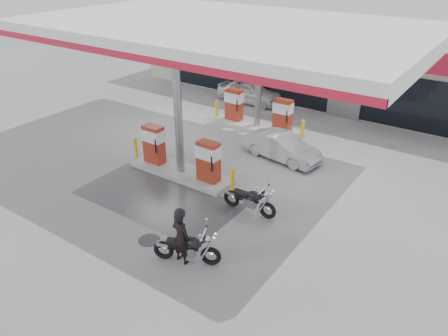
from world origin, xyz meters
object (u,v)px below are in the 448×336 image
Objects in this scene: attendant at (240,90)px; parked_car_left at (226,72)px; biker_main at (181,237)px; pump_island_near at (180,159)px; pump_island_far at (257,115)px; parked_motorcycle at (250,201)px; main_motorcycle at (188,249)px; sedan_white at (249,92)px; hatchback_silver at (282,147)px.

parked_car_left is (-3.13, 3.20, -0.14)m from attendant.
pump_island_near is at bearing -44.32° from biker_main.
pump_island_far is 3.19× the size of attendant.
attendant reaches higher than parked_car_left.
attendant reaches higher than parked_motorcycle.
parked_car_left is at bearing 125.38° from parked_motorcycle.
attendant is at bearing 135.72° from pump_island_far.
main_motorcycle is at bearing -165.38° from attendant.
parked_car_left is at bearing -53.87° from biker_main.
biker_main is 14.45m from attendant.
parked_motorcycle is at bearing -88.94° from biker_main.
pump_island_near reaches higher than attendant.
parked_car_left reaches higher than sedan_white.
hatchback_silver is at bearing 101.96° from parked_motorcycle.
parked_motorcycle is 0.54× the size of sedan_white.
parked_motorcycle is (0.10, 3.30, 0.00)m from main_motorcycle.
biker_main is at bearing -96.64° from parked_motorcycle.
biker_main is 1.06× the size of attendant.
main_motorcycle is 0.50× the size of sedan_white.
sedan_white is (-6.21, 9.99, 0.18)m from parked_motorcycle.
pump_island_near reaches higher than hatchback_silver.
pump_island_near is 1.50× the size of hatchback_silver.
attendant reaches higher than sedan_white.
main_motorcycle is at bearing -163.87° from parked_car_left.
pump_island_near is 3.19× the size of attendant.
main_motorcycle is at bearing -93.68° from parked_motorcycle.
pump_island_near and pump_island_far have the same top height.
hatchback_silver is at bearing 73.98° from main_motorcycle.
pump_island_far is at bearing -144.25° from sedan_white.
biker_main is at bearing -166.16° from attendant.
biker_main is 7.82m from hatchback_silver.
main_motorcycle is 14.63m from sedan_white.
biker_main is at bearing -164.46° from parked_car_left.
hatchback_silver is (5.55, -5.20, -0.24)m from attendant.
attendant reaches higher than hatchback_silver.
biker_main is 0.38× the size of parked_car_left.
pump_island_near is 3.00× the size of biker_main.
sedan_white is 1.12× the size of hatchback_silver.
pump_island_near is at bearing -174.24° from attendant.
pump_island_near is 13.42m from parked_car_left.
pump_island_near is 3.86m from parked_motorcycle.
pump_island_far reaches higher than main_motorcycle.
biker_main is 0.83× the size of parked_motorcycle.
sedan_white is at bearing 127.29° from pump_island_far.
attendant is (-6.37, 12.97, -0.05)m from biker_main.
pump_island_far is 3.60m from hatchback_silver.
main_motorcycle is 1.13× the size of biker_main.
parked_motorcycle is 11.77m from sedan_white.
attendant is 4.48m from parked_car_left.
pump_island_near reaches higher than biker_main.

